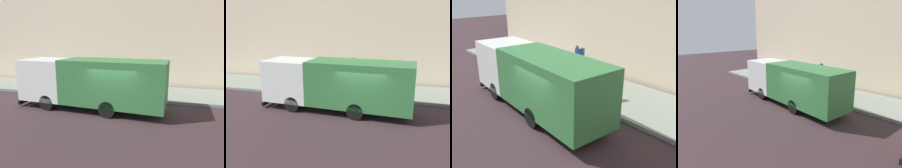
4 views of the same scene
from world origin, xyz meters
The scene contains 7 objects.
ground centered at (0.00, 0.00, 0.00)m, with size 80.00×80.00×0.00m, color #352629.
sidewalk centered at (5.03, 0.00, 0.09)m, with size 4.06×30.00×0.17m, color gray.
building_facade centered at (7.56, 0.00, 5.60)m, with size 0.50×30.00×11.19m, color beige.
large_utility_truck centered at (0.95, 1.51, 1.61)m, with size 2.83×8.56×2.85m.
pedestrian_walking centered at (6.18, 4.13, 1.10)m, with size 0.46×0.46×1.73m.
traffic_cone_orange centered at (3.67, 5.19, 0.49)m, with size 0.44×0.44×0.64m, color orange.
street_sign_post centered at (3.47, 1.05, 1.67)m, with size 0.44×0.08×2.52m.
Camera 2 is at (-11.29, -1.78, 4.85)m, focal length 37.68 mm.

